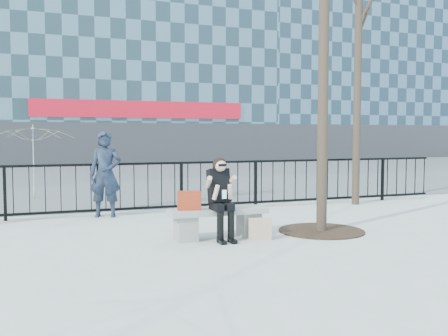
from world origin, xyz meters
name	(u,v)px	position (x,y,z in m)	size (l,w,h in m)	color
ground	(218,238)	(0.00, 0.00, 0.00)	(120.00, 120.00, 0.00)	#9A9994
street_surface	(106,173)	(0.00, 15.00, 0.00)	(60.00, 23.00, 0.01)	#474747
railing	(173,187)	(0.00, 3.00, 0.55)	(14.00, 0.06, 1.10)	black
building_right	(341,27)	(20.00, 27.00, 10.30)	(16.20, 10.20, 20.60)	slate
tree_grate	(321,231)	(1.90, -0.10, 0.01)	(1.50, 1.50, 0.02)	black
bench_main	(218,220)	(0.00, 0.00, 0.30)	(1.65, 0.46, 0.49)	gray
seated_woman	(221,199)	(0.00, -0.16, 0.67)	(0.50, 0.64, 1.34)	black
handbag	(189,201)	(-0.49, 0.02, 0.64)	(0.37, 0.17, 0.31)	#9A2A12
shopping_bag	(260,229)	(0.60, -0.35, 0.17)	(0.37, 0.14, 0.35)	#CEB692
standing_man	(105,174)	(-1.47, 2.80, 0.89)	(0.65, 0.43, 1.78)	black
vendor_umbrella	(34,162)	(-2.89, 6.42, 0.99)	(2.17, 2.21, 1.99)	yellow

